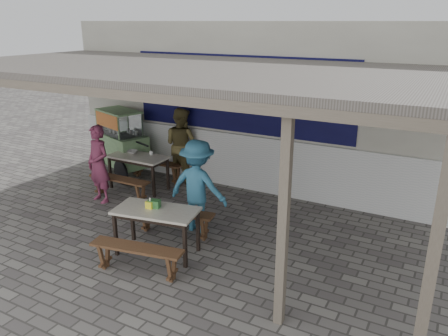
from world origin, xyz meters
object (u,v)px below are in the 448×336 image
bench_right_wall (174,217)px  table_right (156,214)px  bench_right_street (137,254)px  patron_street_side (99,164)px  bench_left_street (119,183)px  donation_box (154,204)px  patron_right_table (198,186)px  tissue_box (150,204)px  vendor_cart (121,140)px  patron_wall_side (181,145)px  table_left (138,160)px  condiment_bowl (132,152)px  condiment_jar (151,153)px  bench_left_wall (156,166)px

bench_right_wall → table_right: bearing=-90.0°
bench_right_street → patron_street_side: bearing=132.9°
bench_left_street → donation_box: (1.97, -1.40, 0.48)m
bench_left_street → patron_right_table: (2.17, -0.43, 0.48)m
bench_right_street → patron_street_side: size_ratio=0.90×
bench_right_wall → patron_street_side: (-2.18, 0.53, 0.46)m
patron_street_side → patron_right_table: size_ratio=0.97×
bench_left_street → donation_box: bearing=-35.7°
bench_right_street → tissue_box: bearing=99.2°
vendor_cart → patron_wall_side: (1.47, 0.36, 0.00)m
patron_wall_side → donation_box: (1.46, -2.95, -0.03)m
table_right → donation_box: (-0.07, 0.05, 0.14)m
bench_right_wall → vendor_cart: vendor_cart is taller
table_right → patron_wall_side: 3.37m
patron_wall_side → donation_box: 3.29m
table_left → donation_box: 2.84m
table_left → bench_right_street: (2.16, -2.72, -0.33)m
table_right → patron_right_table: patron_right_table is taller
bench_left_street → vendor_cart: (-0.96, 1.20, 0.51)m
patron_wall_side → donation_box: size_ratio=9.11×
vendor_cart → condiment_bowl: bearing=-12.6°
patron_right_table → tissue_box: (-0.24, -1.01, -0.01)m
table_right → patron_right_table: (0.13, 1.01, 0.15)m
table_right → bench_right_wall: size_ratio=0.98×
patron_wall_side → condiment_jar: bearing=73.7°
table_left → donation_box: donation_box is taller
bench_left_wall → tissue_box: 3.36m
bench_left_street → bench_right_wall: same height
bench_right_wall → patron_street_side: 2.29m
bench_left_wall → donation_box: bearing=-53.8°
tissue_box → bench_right_street: bearing=-70.5°
bench_right_street → patron_right_table: (0.01, 1.65, 0.48)m
table_left → patron_street_side: 0.95m
table_left → condiment_bowl: size_ratio=5.83×
table_right → patron_wall_side: bearing=106.8°
table_left → tissue_box: size_ratio=11.31×
table_left → bench_left_wall: table_left is taller
patron_street_side → condiment_bowl: 1.03m
bench_right_street → tissue_box: 0.83m
tissue_box → condiment_jar: (-1.74, 2.29, -0.02)m
table_left → bench_left_street: table_left is taller
bench_right_wall → patron_wall_side: bearing=110.7°
donation_box → condiment_jar: donation_box is taller
vendor_cart → donation_box: bearing=-22.1°
bench_right_wall → vendor_cart: 3.55m
table_left → donation_box: (1.98, -2.03, 0.15)m
tissue_box → donation_box: (0.04, 0.04, 0.00)m
table_right → patron_street_side: bearing=142.7°
bench_left_wall → condiment_bowl: (-0.24, -0.51, 0.44)m
bench_left_wall → patron_right_table: patron_right_table is taller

